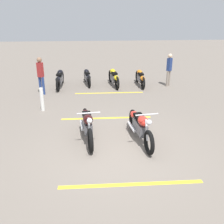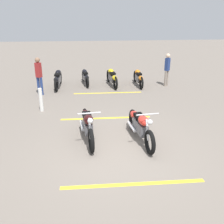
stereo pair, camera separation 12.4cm
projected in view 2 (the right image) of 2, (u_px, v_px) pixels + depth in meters
ground_plane at (116, 149)px, 7.05m from camera, size 60.00×60.00×0.00m
motorcycle_bright_foreground at (140, 125)px, 7.44m from camera, size 2.23×0.63×1.04m
motorcycle_dark_foreground at (88, 124)px, 7.51m from camera, size 2.23×0.62×1.04m
motorcycle_row_far_left at (139, 78)px, 13.11m from camera, size 2.07×0.27×0.78m
motorcycle_row_left at (112, 77)px, 13.06m from camera, size 2.19×0.42×0.83m
motorcycle_row_center at (85, 77)px, 13.32m from camera, size 2.00×0.41×0.75m
motorcycle_row_right at (58, 79)px, 12.74m from camera, size 2.22×0.31×0.84m
bystander_near_row at (39, 74)px, 11.47m from camera, size 0.28×0.30×1.70m
bystander_secondary at (167, 68)px, 12.94m from camera, size 0.29×0.29×1.65m
bollard_post at (41, 100)px, 9.66m from camera, size 0.14×0.14×0.90m
parking_stripe_near at (133, 184)px, 5.60m from camera, size 0.18×3.20×0.01m
parking_stripe_mid at (106, 118)px, 9.14m from camera, size 0.18×3.20×0.01m
parking_stripe_far at (108, 93)px, 12.04m from camera, size 0.18×3.20×0.01m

